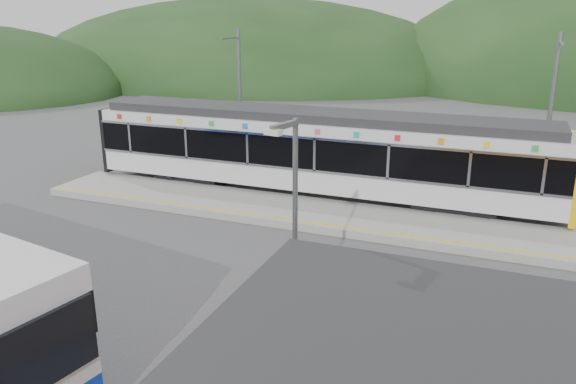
% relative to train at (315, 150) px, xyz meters
% --- Properties ---
extents(ground, '(120.00, 120.00, 0.00)m').
position_rel_train_xyz_m(ground, '(2.13, -6.00, -2.06)').
color(ground, '#4C4C4F').
rests_on(ground, ground).
extents(hills, '(146.00, 149.00, 26.00)m').
position_rel_train_xyz_m(hills, '(8.32, -0.71, -2.06)').
color(hills, '#1E3D19').
rests_on(hills, ground).
extents(platform, '(26.00, 3.20, 0.30)m').
position_rel_train_xyz_m(platform, '(2.13, -2.70, -1.91)').
color(platform, '#9E9E99').
rests_on(platform, ground).
extents(yellow_line, '(26.00, 0.10, 0.01)m').
position_rel_train_xyz_m(yellow_line, '(2.13, -4.00, -1.76)').
color(yellow_line, yellow).
rests_on(yellow_line, platform).
extents(train, '(20.44, 3.01, 3.74)m').
position_rel_train_xyz_m(train, '(0.00, 0.00, 0.00)').
color(train, black).
rests_on(train, ground).
extents(catenary_mast_west, '(0.18, 1.80, 7.00)m').
position_rel_train_xyz_m(catenary_mast_west, '(-4.87, 2.56, 1.58)').
color(catenary_mast_west, slate).
rests_on(catenary_mast_west, ground).
extents(catenary_mast_east, '(0.18, 1.80, 7.00)m').
position_rel_train_xyz_m(catenary_mast_east, '(9.13, 2.56, 1.58)').
color(catenary_mast_east, slate).
rests_on(catenary_mast_east, ground).
extents(lamp_post, '(0.38, 1.01, 5.50)m').
position_rel_train_xyz_m(lamp_post, '(3.39, -11.36, 1.23)').
color(lamp_post, slate).
rests_on(lamp_post, ground).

